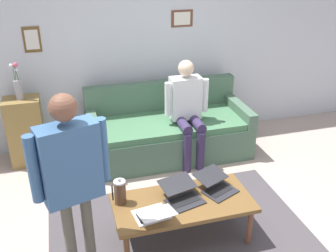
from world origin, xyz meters
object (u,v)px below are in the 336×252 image
object	(u,v)px
laptop_left	(217,186)
person_standing	(71,172)
person_seated	(187,107)
flower_vase	(18,86)
side_shelf	(26,131)
laptop_center	(182,195)
french_press	(120,192)
couch	(168,131)
coffee_table	(183,205)
laptop_right	(153,214)

from	to	relation	value
laptop_left	person_standing	bearing A→B (deg)	15.07
person_seated	laptop_left	bearing A→B (deg)	84.02
flower_vase	side_shelf	bearing A→B (deg)	-98.49
laptop_left	laptop_center	size ratio (longest dim) A/B	1.04
french_press	person_standing	xyz separation A→B (m)	(0.39, 0.40, 0.52)
couch	flower_vase	xyz separation A→B (m)	(1.74, -0.24, 0.71)
person_standing	french_press	bearing A→B (deg)	-134.14
coffee_table	french_press	bearing A→B (deg)	-13.50
couch	french_press	xyz separation A→B (m)	(0.86, 1.47, 0.23)
side_shelf	person_seated	bearing A→B (deg)	166.33
french_press	person_seated	bearing A→B (deg)	-129.91
person_standing	flower_vase	bearing A→B (deg)	-76.79
couch	person_standing	world-z (taller)	person_standing
french_press	person_seated	distance (m)	1.63
side_shelf	coffee_table	bearing A→B (deg)	127.78
side_shelf	person_standing	size ratio (longest dim) A/B	0.52
couch	laptop_right	world-z (taller)	couch
french_press	coffee_table	bearing A→B (deg)	166.50
laptop_left	flower_vase	world-z (taller)	flower_vase
coffee_table	french_press	size ratio (longest dim) A/B	4.82
flower_vase	laptop_left	bearing A→B (deg)	135.42
side_shelf	laptop_left	bearing A→B (deg)	135.39
side_shelf	laptop_center	bearing A→B (deg)	128.25
person_seated	person_standing	bearing A→B (deg)	49.01
flower_vase	person_standing	size ratio (longest dim) A/B	0.27
laptop_center	side_shelf	world-z (taller)	side_shelf
coffee_table	side_shelf	bearing A→B (deg)	-52.22
coffee_table	side_shelf	world-z (taller)	side_shelf
french_press	laptop_left	bearing A→B (deg)	176.74
couch	side_shelf	size ratio (longest dim) A/B	2.35
laptop_left	french_press	xyz separation A→B (m)	(0.90, -0.05, 0.07)
side_shelf	person_seated	world-z (taller)	person_seated
laptop_left	person_seated	size ratio (longest dim) A/B	0.34
coffee_table	side_shelf	xyz separation A→B (m)	(1.43, -1.84, 0.05)
laptop_right	person_standing	world-z (taller)	person_standing
coffee_table	side_shelf	distance (m)	2.33
laptop_right	flower_vase	xyz separation A→B (m)	(1.11, -2.00, 0.55)
laptop_center	french_press	distance (m)	0.56
laptop_right	side_shelf	size ratio (longest dim) A/B	0.46
laptop_center	side_shelf	size ratio (longest dim) A/B	0.50
coffee_table	person_seated	distance (m)	1.50
laptop_center	person_seated	xyz separation A→B (m)	(-0.49, -1.34, 0.26)
couch	coffee_table	distance (m)	1.63
coffee_table	laptop_left	distance (m)	0.38
laptop_right	person_standing	distance (m)	0.86
couch	person_seated	size ratio (longest dim) A/B	1.57
laptop_right	flower_vase	distance (m)	2.35
person_standing	laptop_left	bearing A→B (deg)	-164.93
french_press	flower_vase	bearing A→B (deg)	-62.70
person_seated	couch	bearing A→B (deg)	-51.61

